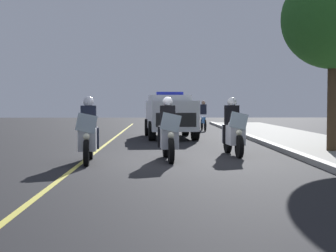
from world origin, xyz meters
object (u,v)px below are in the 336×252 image
Objects in this scene: police_motorcycle_lead_right at (168,134)px; tree_mid_block at (334,19)px; police_motorcycle_trailing at (233,132)px; police_suv at (170,114)px; police_motorcycle_lead_left at (88,136)px; cyclist_background at (203,116)px.

tree_mid_block is (-1.61, 5.04, 3.38)m from police_motorcycle_lead_right.
police_motorcycle_lead_right is 6.28m from tree_mid_block.
police_motorcycle_lead_right and police_motorcycle_trailing have the same top height.
police_suv is at bearing -167.13° from police_motorcycle_trailing.
police_suv is at bearing 165.74° from police_motorcycle_lead_left.
police_suv reaches higher than police_motorcycle_trailing.
tree_mid_block reaches higher than cyclist_background.
police_motorcycle_trailing is 0.43× the size of police_suv.
police_motorcycle_lead_left is 0.43× the size of police_suv.
police_motorcycle_lead_right is at bearing -8.97° from cyclist_background.
police_motorcycle_lead_right is 2.26m from police_motorcycle_trailing.
police_motorcycle_lead_left is at bearing -14.26° from police_suv.
police_motorcycle_lead_right is 0.43× the size of police_suv.
police_suv is (-9.13, 2.32, 0.37)m from police_motorcycle_lead_left.
cyclist_background is (-14.56, 4.31, 0.14)m from police_motorcycle_lead_left.
police_motorcycle_lead_right is 14.25m from cyclist_background.
tree_mid_block is at bearing 34.35° from police_suv.
cyclist_background is 13.19m from tree_mid_block.
tree_mid_block is (12.47, 2.82, 3.24)m from cyclist_background.
cyclist_background is at bearing -167.27° from tree_mid_block.
police_suv is 2.86× the size of cyclist_background.
police_motorcycle_lead_left and police_motorcycle_trailing have the same top height.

